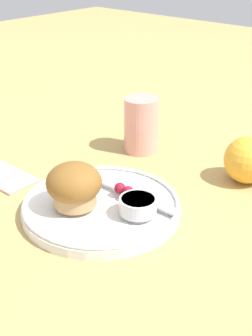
{
  "coord_description": "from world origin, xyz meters",
  "views": [
    {
      "loc": [
        0.4,
        -0.42,
        0.37
      ],
      "look_at": [
        -0.01,
        0.05,
        0.06
      ],
      "focal_mm": 50.0,
      "sensor_mm": 36.0,
      "label": 1
    }
  ],
  "objects_px": {
    "muffin": "(74,186)",
    "orange_fruit": "(248,160)",
    "juice_glass": "(141,125)",
    "butter_knife": "(125,191)"
  },
  "relations": [
    {
      "from": "muffin",
      "to": "orange_fruit",
      "type": "distance_m",
      "value": 0.29
    },
    {
      "from": "orange_fruit",
      "to": "juice_glass",
      "type": "xyz_separation_m",
      "value": [
        -0.21,
        -0.02,
        0.01
      ]
    },
    {
      "from": "juice_glass",
      "to": "butter_knife",
      "type": "bearing_deg",
      "value": -57.28
    },
    {
      "from": "muffin",
      "to": "orange_fruit",
      "type": "bearing_deg",
      "value": 62.75
    },
    {
      "from": "muffin",
      "to": "juice_glass",
      "type": "distance_m",
      "value": 0.25
    },
    {
      "from": "orange_fruit",
      "to": "muffin",
      "type": "bearing_deg",
      "value": -117.25
    },
    {
      "from": "muffin",
      "to": "juice_glass",
      "type": "relative_size",
      "value": 0.77
    },
    {
      "from": "orange_fruit",
      "to": "juice_glass",
      "type": "relative_size",
      "value": 0.75
    },
    {
      "from": "muffin",
      "to": "juice_glass",
      "type": "bearing_deg",
      "value": 107.39
    },
    {
      "from": "butter_knife",
      "to": "juice_glass",
      "type": "relative_size",
      "value": 1.84
    }
  ]
}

